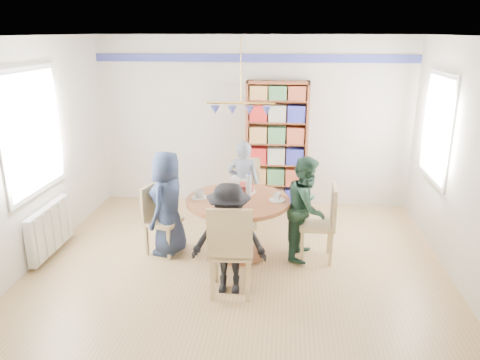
# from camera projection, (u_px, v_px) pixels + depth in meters

# --- Properties ---
(ground) EXTENTS (5.00, 5.00, 0.00)m
(ground) POSITION_uv_depth(u_px,v_px,m) (237.00, 275.00, 5.52)
(ground) COLOR tan
(room_shell) EXTENTS (5.00, 5.00, 5.00)m
(room_shell) POSITION_uv_depth(u_px,v_px,m) (223.00, 123.00, 5.87)
(room_shell) COLOR white
(room_shell) RESTS_ON ground
(radiator) EXTENTS (0.12, 1.00, 0.60)m
(radiator) POSITION_uv_depth(u_px,v_px,m) (50.00, 229.00, 5.93)
(radiator) COLOR silver
(radiator) RESTS_ON ground
(dining_table) EXTENTS (1.30, 1.30, 0.75)m
(dining_table) POSITION_uv_depth(u_px,v_px,m) (238.00, 213.00, 5.88)
(dining_table) COLOR brown
(dining_table) RESTS_ON ground
(chair_left) EXTENTS (0.49, 0.49, 0.89)m
(chair_left) POSITION_uv_depth(u_px,v_px,m) (158.00, 216.00, 5.98)
(chair_left) COLOR #CFB77F
(chair_left) RESTS_ON ground
(chair_right) EXTENTS (0.44, 0.44, 0.97)m
(chair_right) POSITION_uv_depth(u_px,v_px,m) (324.00, 219.00, 5.77)
(chair_right) COLOR #CFB77F
(chair_right) RESTS_ON ground
(chair_far) EXTENTS (0.44, 0.44, 0.98)m
(chair_far) POSITION_uv_depth(u_px,v_px,m) (245.00, 189.00, 6.87)
(chair_far) COLOR #CFB77F
(chair_far) RESTS_ON ground
(chair_near) EXTENTS (0.49, 0.49, 1.06)m
(chair_near) POSITION_uv_depth(u_px,v_px,m) (230.00, 247.00, 4.92)
(chair_near) COLOR #CFB77F
(chair_near) RESTS_ON ground
(person_left) EXTENTS (0.55, 0.73, 1.35)m
(person_left) POSITION_uv_depth(u_px,v_px,m) (168.00, 203.00, 5.90)
(person_left) COLOR #1C263E
(person_left) RESTS_ON ground
(person_right) EXTENTS (0.62, 0.73, 1.31)m
(person_right) POSITION_uv_depth(u_px,v_px,m) (306.00, 208.00, 5.80)
(person_right) COLOR #193324
(person_right) RESTS_ON ground
(person_far) EXTENTS (0.49, 0.35, 1.28)m
(person_far) POSITION_uv_depth(u_px,v_px,m) (243.00, 185.00, 6.73)
(person_far) COLOR gray
(person_far) RESTS_ON ground
(person_near) EXTENTS (0.82, 0.48, 1.25)m
(person_near) POSITION_uv_depth(u_px,v_px,m) (229.00, 239.00, 5.00)
(person_near) COLOR black
(person_near) RESTS_ON ground
(bookshelf) EXTENTS (0.96, 0.29, 2.03)m
(bookshelf) POSITION_uv_depth(u_px,v_px,m) (277.00, 147.00, 7.40)
(bookshelf) COLOR maroon
(bookshelf) RESTS_ON ground
(tableware) EXTENTS (1.17, 1.17, 0.31)m
(tableware) POSITION_uv_depth(u_px,v_px,m) (236.00, 193.00, 5.83)
(tableware) COLOR white
(tableware) RESTS_ON dining_table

